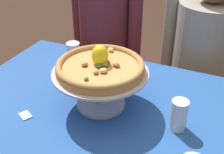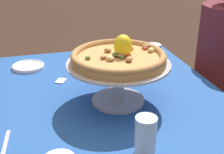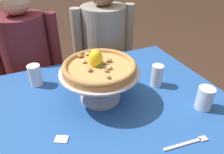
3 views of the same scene
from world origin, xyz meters
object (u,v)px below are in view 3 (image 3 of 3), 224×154
at_px(dinner_fork, 188,143).
at_px(diner_right, 104,57).
at_px(pizza_stand, 99,80).
at_px(water_glass_side_right, 157,77).
at_px(pizza, 98,66).
at_px(water_glass_back_left, 35,76).
at_px(diner_left, 31,74).
at_px(water_glass_front_right, 204,99).
at_px(sugar_packet, 62,139).

relative_size(dinner_fork, diner_right, 0.16).
height_order(pizza_stand, water_glass_side_right, pizza_stand).
xyz_separation_m(pizza, dinner_fork, (0.21, -0.40, -0.17)).
bearing_deg(dinner_fork, pizza, 117.87).
distance_m(water_glass_back_left, diner_left, 0.47).
xyz_separation_m(water_glass_side_right, diner_right, (-0.02, 0.72, -0.22)).
xyz_separation_m(pizza, water_glass_front_right, (0.41, -0.26, -0.13)).
relative_size(water_glass_side_right, sugar_packet, 2.38).
relative_size(pizza, dinner_fork, 1.76).
bearing_deg(diner_right, pizza_stand, -113.12).
xyz_separation_m(pizza_stand, water_glass_front_right, (0.41, -0.26, -0.06)).
xyz_separation_m(dinner_fork, sugar_packet, (-0.44, 0.21, -0.00)).
bearing_deg(pizza, pizza_stand, -76.67).
bearing_deg(sugar_packet, pizza, 39.35).
relative_size(pizza_stand, water_glass_side_right, 3.11).
bearing_deg(pizza_stand, water_glass_side_right, -2.40).
relative_size(sugar_packet, diner_right, 0.04).
height_order(pizza, water_glass_side_right, pizza).
bearing_deg(water_glass_front_right, diner_left, 127.26).
xyz_separation_m(pizza, water_glass_back_left, (-0.27, 0.25, -0.13)).
bearing_deg(pizza, water_glass_back_left, 137.45).
bearing_deg(water_glass_front_right, diner_right, 96.53).
height_order(water_glass_back_left, sugar_packet, water_glass_back_left).
height_order(water_glass_side_right, sugar_packet, water_glass_side_right).
bearing_deg(water_glass_side_right, diner_left, 131.78).
xyz_separation_m(water_glass_back_left, diner_right, (0.57, 0.46, -0.22)).
bearing_deg(dinner_fork, diner_right, 85.30).
relative_size(pizza_stand, dinner_fork, 1.94).
distance_m(pizza, diner_right, 0.84).
height_order(water_glass_side_right, diner_left, diner_left).
xyz_separation_m(water_glass_front_right, diner_left, (-0.71, 0.93, -0.21)).
xyz_separation_m(sugar_packet, diner_left, (-0.06, 0.86, -0.16)).
xyz_separation_m(dinner_fork, diner_left, (-0.51, 1.07, -0.17)).
bearing_deg(water_glass_side_right, dinner_fork, -105.57).
bearing_deg(water_glass_back_left, water_glass_front_right, -36.56).
bearing_deg(dinner_fork, pizza_stand, 117.92).
xyz_separation_m(pizza_stand, diner_left, (-0.29, 0.67, -0.27)).
distance_m(sugar_packet, diner_left, 0.88).
distance_m(sugar_packet, diner_right, 1.05).
bearing_deg(dinner_fork, diner_left, 115.29).
distance_m(water_glass_side_right, diner_left, 0.94).
bearing_deg(water_glass_back_left, water_glass_side_right, -24.04).
distance_m(pizza, sugar_packet, 0.34).
bearing_deg(pizza, water_glass_front_right, -32.06).
xyz_separation_m(water_glass_back_left, diner_left, (-0.03, 0.42, -0.21)).
relative_size(pizza_stand, pizza, 1.10).
height_order(pizza, dinner_fork, pizza).
relative_size(pizza, diner_left, 0.27).
bearing_deg(pizza_stand, dinner_fork, -62.08).
height_order(water_glass_back_left, diner_right, diner_right).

